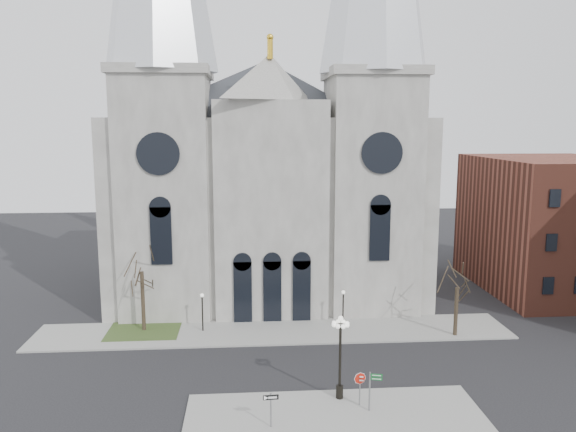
{
  "coord_description": "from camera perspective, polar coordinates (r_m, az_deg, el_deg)",
  "views": [
    {
      "loc": [
        -2.13,
        -34.31,
        17.38
      ],
      "look_at": [
        0.99,
        8.0,
        10.48
      ],
      "focal_mm": 35.0,
      "sensor_mm": 36.0,
      "label": 1
    }
  ],
  "objects": [
    {
      "name": "ground",
      "position": [
        38.52,
        -0.62,
        -17.59
      ],
      "size": [
        160.0,
        160.0,
        0.0
      ],
      "primitive_type": "plane",
      "color": "black",
      "rests_on": "ground"
    },
    {
      "name": "sidewalk_near",
      "position": [
        34.43,
        5.28,
        -20.99
      ],
      "size": [
        18.0,
        10.0,
        0.14
      ],
      "primitive_type": "cube",
      "color": "gray",
      "rests_on": "ground"
    },
    {
      "name": "sidewalk_far",
      "position": [
        48.55,
        -1.46,
        -11.65
      ],
      "size": [
        40.0,
        6.0,
        0.14
      ],
      "primitive_type": "cube",
      "color": "gray",
      "rests_on": "ground"
    },
    {
      "name": "grass_patch",
      "position": [
        50.23,
        -14.4,
        -11.2
      ],
      "size": [
        6.0,
        5.0,
        0.18
      ],
      "primitive_type": "cube",
      "color": "#32491F",
      "rests_on": "ground"
    },
    {
      "name": "cathedral",
      "position": [
        57.22,
        -2.12,
        10.33
      ],
      "size": [
        33.0,
        26.66,
        54.0
      ],
      "color": "gray",
      "rests_on": "ground"
    },
    {
      "name": "bg_building_brick",
      "position": [
        65.66,
        25.15,
        -0.74
      ],
      "size": [
        14.0,
        18.0,
        14.0
      ],
      "primitive_type": "cube",
      "color": "brown",
      "rests_on": "ground"
    },
    {
      "name": "tree_left",
      "position": [
        48.61,
        -14.66,
        -5.12
      ],
      "size": [
        3.2,
        3.2,
        7.5
      ],
      "color": "#2D2419",
      "rests_on": "ground"
    },
    {
      "name": "tree_right",
      "position": [
        48.33,
        16.83,
        -6.67
      ],
      "size": [
        3.2,
        3.2,
        6.0
      ],
      "color": "#2D2419",
      "rests_on": "ground"
    },
    {
      "name": "ped_lamp_left",
      "position": [
        48.38,
        -8.7,
        -9.0
      ],
      "size": [
        0.32,
        0.32,
        3.26
      ],
      "color": "black",
      "rests_on": "sidewalk_far"
    },
    {
      "name": "ped_lamp_right",
      "position": [
        48.9,
        5.63,
        -8.74
      ],
      "size": [
        0.32,
        0.32,
        3.26
      ],
      "color": "black",
      "rests_on": "sidewalk_far"
    },
    {
      "name": "stop_sign",
      "position": [
        36.47,
        7.32,
        -16.32
      ],
      "size": [
        0.77,
        0.18,
        2.15
      ],
      "rotation": [
        0.0,
        0.0,
        -0.2
      ],
      "color": "slate",
      "rests_on": "sidewalk_near"
    },
    {
      "name": "globe_lamp",
      "position": [
        36.39,
        5.33,
        -13.1
      ],
      "size": [
        1.41,
        1.41,
        5.47
      ],
      "rotation": [
        0.0,
        0.0,
        0.22
      ],
      "color": "black",
      "rests_on": "sidewalk_near"
    },
    {
      "name": "one_way_sign",
      "position": [
        33.98,
        -1.76,
        -18.54
      ],
      "size": [
        0.91,
        0.1,
        2.07
      ],
      "rotation": [
        0.0,
        0.0,
        0.06
      ],
      "color": "slate",
      "rests_on": "sidewalk_near"
    },
    {
      "name": "street_name_sign",
      "position": [
        35.96,
        8.44,
        -16.92
      ],
      "size": [
        0.78,
        0.22,
        2.48
      ],
      "rotation": [
        0.0,
        0.0,
        -0.21
      ],
      "color": "slate",
      "rests_on": "sidewalk_near"
    }
  ]
}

